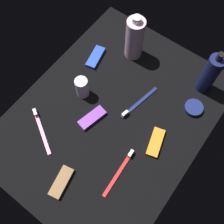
{
  "coord_description": "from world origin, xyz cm",
  "views": [
    {
      "loc": [
        -31.42,
        -23.35,
        89.61
      ],
      "look_at": [
        0.0,
        0.0,
        3.0
      ],
      "focal_mm": 43.15,
      "sensor_mm": 36.0,
      "label": 1
    }
  ],
  "objects_px": {
    "lotion_bottle": "(210,74)",
    "toothbrush_pink": "(41,128)",
    "snack_bar_purple": "(92,118)",
    "snack_bar_orange": "(156,142)",
    "toothbrush_red": "(120,170)",
    "deodorant_stick": "(82,87)",
    "cream_tin_left": "(194,108)",
    "snack_bar_blue": "(96,57)",
    "snack_bar_brown": "(61,182)",
    "bodywash_bottle": "(135,38)",
    "toothbrush_navy": "(137,104)"
  },
  "relations": [
    {
      "from": "bodywash_bottle",
      "to": "snack_bar_brown",
      "type": "xyz_separation_m",
      "value": [
        -0.56,
        -0.11,
        -0.08
      ]
    },
    {
      "from": "cream_tin_left",
      "to": "deodorant_stick",
      "type": "bearing_deg",
      "value": 117.46
    },
    {
      "from": "toothbrush_pink",
      "to": "toothbrush_red",
      "type": "bearing_deg",
      "value": -80.98
    },
    {
      "from": "snack_bar_brown",
      "to": "snack_bar_purple",
      "type": "height_order",
      "value": "same"
    },
    {
      "from": "cream_tin_left",
      "to": "snack_bar_orange",
      "type": "bearing_deg",
      "value": 168.28
    },
    {
      "from": "cream_tin_left",
      "to": "toothbrush_navy",
      "type": "bearing_deg",
      "value": 121.5
    },
    {
      "from": "deodorant_stick",
      "to": "snack_bar_purple",
      "type": "distance_m",
      "value": 0.12
    },
    {
      "from": "snack_bar_blue",
      "to": "snack_bar_orange",
      "type": "distance_m",
      "value": 0.42
    },
    {
      "from": "lotion_bottle",
      "to": "snack_bar_brown",
      "type": "xyz_separation_m",
      "value": [
        -0.59,
        0.19,
        -0.08
      ]
    },
    {
      "from": "bodywash_bottle",
      "to": "cream_tin_left",
      "type": "distance_m",
      "value": 0.34
    },
    {
      "from": "snack_bar_blue",
      "to": "snack_bar_orange",
      "type": "xyz_separation_m",
      "value": [
        -0.16,
        -0.39,
        0.0
      ]
    },
    {
      "from": "toothbrush_pink",
      "to": "snack_bar_brown",
      "type": "xyz_separation_m",
      "value": [
        -0.1,
        -0.18,
        0.0
      ]
    },
    {
      "from": "snack_bar_brown",
      "to": "cream_tin_left",
      "type": "bearing_deg",
      "value": -34.98
    },
    {
      "from": "toothbrush_pink",
      "to": "snack_bar_blue",
      "type": "distance_m",
      "value": 0.36
    },
    {
      "from": "toothbrush_pink",
      "to": "snack_bar_blue",
      "type": "bearing_deg",
      "value": 5.11
    },
    {
      "from": "deodorant_stick",
      "to": "bodywash_bottle",
      "type": "bearing_deg",
      "value": -9.77
    },
    {
      "from": "deodorant_stick",
      "to": "snack_bar_brown",
      "type": "distance_m",
      "value": 0.34
    },
    {
      "from": "toothbrush_pink",
      "to": "lotion_bottle",
      "type": "bearing_deg",
      "value": -37.17
    },
    {
      "from": "toothbrush_navy",
      "to": "lotion_bottle",
      "type": "bearing_deg",
      "value": -36.5
    },
    {
      "from": "bodywash_bottle",
      "to": "snack_bar_orange",
      "type": "height_order",
      "value": "bodywash_bottle"
    },
    {
      "from": "snack_bar_purple",
      "to": "snack_bar_orange",
      "type": "xyz_separation_m",
      "value": [
        0.06,
        -0.23,
        0.0
      ]
    },
    {
      "from": "lotion_bottle",
      "to": "toothbrush_red",
      "type": "relative_size",
      "value": 1.13
    },
    {
      "from": "toothbrush_pink",
      "to": "snack_bar_blue",
      "type": "height_order",
      "value": "toothbrush_pink"
    },
    {
      "from": "deodorant_stick",
      "to": "snack_bar_blue",
      "type": "xyz_separation_m",
      "value": [
        0.15,
        0.06,
        -0.04
      ]
    },
    {
      "from": "snack_bar_orange",
      "to": "deodorant_stick",
      "type": "bearing_deg",
      "value": 73.55
    },
    {
      "from": "lotion_bottle",
      "to": "snack_bar_orange",
      "type": "xyz_separation_m",
      "value": [
        -0.3,
        0.02,
        -0.08
      ]
    },
    {
      "from": "deodorant_stick",
      "to": "cream_tin_left",
      "type": "bearing_deg",
      "value": -62.54
    },
    {
      "from": "toothbrush_navy",
      "to": "snack_bar_orange",
      "type": "height_order",
      "value": "toothbrush_navy"
    },
    {
      "from": "bodywash_bottle",
      "to": "snack_bar_blue",
      "type": "xyz_separation_m",
      "value": [
        -0.11,
        0.11,
        -0.08
      ]
    },
    {
      "from": "toothbrush_red",
      "to": "toothbrush_pink",
      "type": "height_order",
      "value": "same"
    },
    {
      "from": "deodorant_stick",
      "to": "toothbrush_red",
      "type": "relative_size",
      "value": 0.49
    },
    {
      "from": "toothbrush_red",
      "to": "snack_bar_orange",
      "type": "bearing_deg",
      "value": -15.74
    },
    {
      "from": "lotion_bottle",
      "to": "toothbrush_pink",
      "type": "xyz_separation_m",
      "value": [
        -0.49,
        0.38,
        -0.08
      ]
    },
    {
      "from": "snack_bar_blue",
      "to": "snack_bar_brown",
      "type": "bearing_deg",
      "value": -167.64
    },
    {
      "from": "lotion_bottle",
      "to": "snack_bar_orange",
      "type": "bearing_deg",
      "value": 175.93
    },
    {
      "from": "toothbrush_navy",
      "to": "bodywash_bottle",
      "type": "bearing_deg",
      "value": 38.82
    },
    {
      "from": "deodorant_stick",
      "to": "snack_bar_brown",
      "type": "bearing_deg",
      "value": -152.97
    },
    {
      "from": "snack_bar_blue",
      "to": "snack_bar_orange",
      "type": "relative_size",
      "value": 1.0
    },
    {
      "from": "cream_tin_left",
      "to": "toothbrush_pink",
      "type": "bearing_deg",
      "value": 134.8
    },
    {
      "from": "bodywash_bottle",
      "to": "snack_bar_brown",
      "type": "relative_size",
      "value": 1.92
    },
    {
      "from": "snack_bar_orange",
      "to": "snack_bar_blue",
      "type": "bearing_deg",
      "value": 52.06
    },
    {
      "from": "toothbrush_navy",
      "to": "snack_bar_orange",
      "type": "bearing_deg",
      "value": -122.56
    },
    {
      "from": "lotion_bottle",
      "to": "cream_tin_left",
      "type": "distance_m",
      "value": 0.13
    },
    {
      "from": "lotion_bottle",
      "to": "bodywash_bottle",
      "type": "height_order",
      "value": "lotion_bottle"
    },
    {
      "from": "lotion_bottle",
      "to": "snack_bar_brown",
      "type": "height_order",
      "value": "lotion_bottle"
    },
    {
      "from": "snack_bar_orange",
      "to": "cream_tin_left",
      "type": "distance_m",
      "value": 0.2
    },
    {
      "from": "toothbrush_red",
      "to": "snack_bar_brown",
      "type": "height_order",
      "value": "toothbrush_red"
    },
    {
      "from": "snack_bar_brown",
      "to": "snack_bar_orange",
      "type": "relative_size",
      "value": 1.0
    },
    {
      "from": "snack_bar_purple",
      "to": "toothbrush_pink",
      "type": "bearing_deg",
      "value": 152.1
    },
    {
      "from": "toothbrush_pink",
      "to": "snack_bar_brown",
      "type": "height_order",
      "value": "toothbrush_pink"
    }
  ]
}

